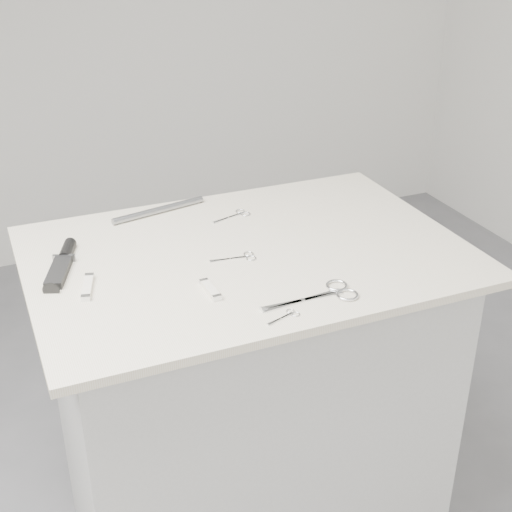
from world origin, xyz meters
name	(u,v)px	position (x,y,z in m)	size (l,w,h in m)	color
plinth	(248,411)	(0.00, 0.00, 0.45)	(0.90, 0.60, 0.90)	#B7B7B4
display_board	(247,255)	(0.00, 0.00, 0.91)	(1.00, 0.70, 0.02)	beige
large_shears	(328,294)	(0.08, -0.25, 0.92)	(0.21, 0.09, 0.01)	silver
embroidery_scissors_a	(241,257)	(-0.03, -0.03, 0.92)	(0.11, 0.05, 0.00)	silver
embroidery_scissors_b	(236,215)	(0.05, 0.20, 0.92)	(0.11, 0.06, 0.00)	silver
tiny_scissors	(286,316)	(-0.04, -0.29, 0.92)	(0.08, 0.04, 0.00)	silver
sheathed_knife	(63,262)	(-0.41, 0.09, 0.93)	(0.10, 0.21, 0.03)	black
pocket_knife_a	(88,287)	(-0.37, -0.03, 0.93)	(0.05, 0.11, 0.01)	silver
pocket_knife_b	(210,290)	(-0.14, -0.14, 0.93)	(0.02, 0.08, 0.01)	silver
metal_rail	(159,210)	(-0.13, 0.29, 0.93)	(0.02, 0.02, 0.26)	gray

